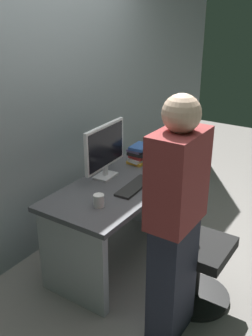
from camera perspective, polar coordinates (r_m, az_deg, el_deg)
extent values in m
plane|color=gray|center=(3.54, -0.69, -12.97)|extent=(9.00, 9.00, 0.00)
cube|color=gray|center=(3.39, -11.65, 12.74)|extent=(6.40, 0.10, 3.00)
cube|color=#4C4C51|center=(3.17, -0.75, -2.63)|extent=(1.39, 0.68, 0.04)
cube|color=#B2B2B7|center=(2.93, -7.88, -13.54)|extent=(0.06, 0.60, 0.68)
cube|color=#B2B2B7|center=(3.82, 4.62, -4.06)|extent=(0.06, 0.60, 0.68)
cylinder|color=black|center=(3.17, 10.08, -17.96)|extent=(0.52, 0.52, 0.03)
cylinder|color=black|center=(3.04, 10.36, -14.96)|extent=(0.05, 0.05, 0.39)
cube|color=black|center=(2.90, 10.69, -11.30)|extent=(0.44, 0.44, 0.08)
cube|color=black|center=(2.83, 7.54, -5.86)|extent=(0.40, 0.06, 0.44)
cube|color=#262838|center=(2.65, 6.78, -15.79)|extent=(0.34, 0.20, 0.85)
cube|color=maroon|center=(2.27, 7.61, -1.59)|extent=(0.40, 0.24, 0.58)
sphere|color=beige|center=(2.14, 8.16, 7.91)|extent=(0.22, 0.22, 0.22)
cube|color=silver|center=(3.29, -3.03, -1.15)|extent=(0.21, 0.15, 0.02)
cube|color=silver|center=(3.27, -3.04, -0.38)|extent=(0.04, 0.03, 0.08)
cube|color=silver|center=(3.19, -3.13, 3.25)|extent=(0.54, 0.06, 0.36)
cube|color=black|center=(3.18, -2.89, 3.18)|extent=(0.50, 0.03, 0.32)
cube|color=#262626|center=(3.09, 1.26, -2.73)|extent=(0.44, 0.16, 0.02)
ellipsoid|color=white|center=(3.31, 3.85, -0.88)|extent=(0.06, 0.10, 0.03)
cylinder|color=silver|center=(2.81, -4.01, -4.80)|extent=(0.08, 0.08, 0.09)
cube|color=gold|center=(3.58, 1.91, 1.02)|extent=(0.20, 0.16, 0.03)
cube|color=white|center=(3.56, 1.95, 1.32)|extent=(0.21, 0.15, 0.03)
cube|color=red|center=(3.55, 2.06, 1.89)|extent=(0.19, 0.17, 0.04)
cube|color=black|center=(3.54, 2.00, 2.37)|extent=(0.21, 0.17, 0.03)
cube|color=#594C72|center=(3.54, 1.86, 2.81)|extent=(0.21, 0.14, 0.02)
cube|color=#3359A5|center=(3.52, 2.08, 3.14)|extent=(0.21, 0.15, 0.03)
cube|color=black|center=(3.41, 5.70, -0.40)|extent=(0.11, 0.16, 0.01)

